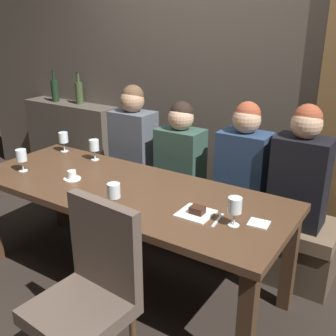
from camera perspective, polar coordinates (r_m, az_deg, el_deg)
The scene contains 21 objects.
ground at distance 3.04m, azimuth -5.63°, elevation -15.66°, with size 9.00×9.00×0.00m, color black.
back_wall_tiled at distance 3.49m, azimuth 6.42°, elevation 15.75°, with size 6.00×0.12×3.00m, color brown.
back_counter at distance 4.47m, azimuth -13.26°, elevation 3.01°, with size 1.10×0.28×0.95m, color #494138.
dining_table at distance 2.70m, azimuth -6.11°, elevation -4.47°, with size 2.20×0.84×0.74m.
banquette_bench at distance 3.40m, azimuth 1.58°, elevation -6.71°, with size 2.50×0.44×0.45m.
chair_near_side at distance 2.09m, azimuth -10.96°, elevation -16.20°, with size 0.47×0.47×0.98m.
diner_redhead at distance 3.41m, azimuth -4.94°, elevation 4.45°, with size 0.36×0.24×0.83m.
diner_bearded at distance 3.19m, azimuth 1.73°, elevation 2.54°, with size 0.36×0.24×0.74m.
diner_far_end at distance 2.96m, azimuth 10.74°, elevation 1.23°, with size 0.36×0.24×0.80m.
diner_near_end at distance 2.80m, azimuth 18.37°, elevation -0.22°, with size 0.36×0.24×0.83m.
wine_bottle_dark_red at distance 4.45m, azimuth -15.78°, elevation 10.61°, with size 0.08×0.08×0.33m.
wine_bottle_pale_label at distance 4.26m, azimuth -12.52°, elevation 10.47°, with size 0.08×0.08×0.33m.
wine_glass_end_left at distance 3.08m, azimuth -20.12°, elevation 1.63°, with size 0.08×0.08×0.16m.
wine_glass_center_front at distance 3.17m, azimuth -10.46°, elevation 3.14°, with size 0.08×0.08×0.16m.
wine_glass_near_left at distance 3.43m, azimuth -14.64°, elevation 4.15°, with size 0.08×0.08×0.16m.
wine_glass_near_right at distance 2.17m, azimuth 9.47°, elevation -5.42°, with size 0.08×0.08×0.16m.
wine_glass_far_right at distance 2.33m, azimuth -7.71°, elevation -3.31°, with size 0.08×0.08×0.16m.
espresso_cup at distance 2.85m, azimuth -13.48°, elevation -1.09°, with size 0.12×0.12×0.06m.
dessert_plate at distance 2.30m, azimuth 4.04°, elevation -6.29°, with size 0.19×0.19×0.05m.
fork_on_table at distance 2.25m, azimuth 7.06°, elevation -7.39°, with size 0.02×0.17×0.01m, color silver.
folded_napkin at distance 2.26m, azimuth 12.77°, elevation -7.70°, with size 0.11×0.10×0.01m, color silver.
Camera 1 is at (1.56, -1.88, 1.80)m, focal length 42.90 mm.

